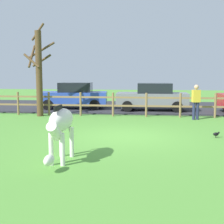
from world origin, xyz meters
TOP-DOWN VIEW (x-y plane):
  - ground_plane at (0.00, 0.00)m, footprint 60.00×60.00m
  - parking_asphalt at (0.00, 9.30)m, footprint 28.00×7.40m
  - paddock_fence at (-0.16, 5.00)m, footprint 21.79×0.11m
  - bare_tree at (-4.71, 4.68)m, footprint 1.41×1.50m
  - zebra at (-1.33, -3.27)m, footprint 0.51×1.93m
  - crow_on_grass at (3.08, 0.16)m, footprint 0.21×0.10m
  - parked_car_grey at (1.01, 7.36)m, footprint 4.01×1.89m
  - parked_car_blue at (-3.68, 7.77)m, footprint 4.13×2.15m
  - visitor_near_fence at (2.98, 4.31)m, footprint 0.40×0.31m

SIDE VIEW (x-z plane):
  - ground_plane at x=0.00m, z-range 0.00..0.00m
  - parking_asphalt at x=0.00m, z-range 0.00..0.05m
  - crow_on_grass at x=3.08m, z-range 0.02..0.23m
  - paddock_fence at x=-0.16m, z-range 0.08..1.28m
  - parked_car_grey at x=1.01m, z-range 0.06..1.62m
  - parked_car_blue at x=-3.68m, z-range 0.06..1.62m
  - visitor_near_fence at x=2.98m, z-range 0.09..1.73m
  - zebra at x=-1.33m, z-range 0.22..1.63m
  - bare_tree at x=-4.71m, z-range -0.05..4.63m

